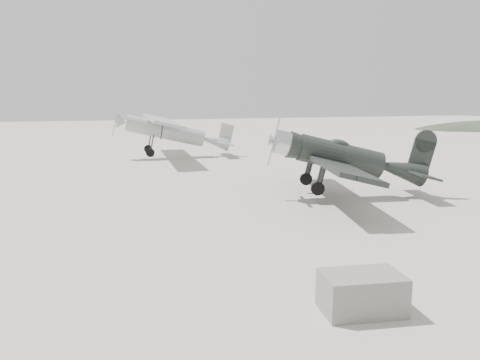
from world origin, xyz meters
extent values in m
plane|color=#A49D91|center=(0.00, 0.00, 0.00)|extent=(160.00, 160.00, 0.00)
cylinder|color=black|center=(4.67, 4.29, 1.88)|extent=(4.04, 2.04, 1.23)
cone|color=black|center=(7.50, 3.66, 1.92)|extent=(2.48, 1.61, 1.14)
cylinder|color=silver|center=(2.06, 4.88, 1.88)|extent=(1.01, 1.24, 1.09)
cone|color=silver|center=(1.54, 4.99, 1.88)|extent=(0.41, 0.55, 0.49)
cube|color=silver|center=(1.60, 4.98, 1.88)|extent=(0.09, 0.17, 2.28)
ellipsoid|color=black|center=(4.50, 4.33, 2.42)|extent=(1.07, 0.79, 0.40)
cube|color=black|center=(4.07, 4.43, 1.57)|extent=(4.10, 10.68, 0.19)
cube|color=black|center=(8.18, 3.51, 1.97)|extent=(1.75, 3.81, 0.09)
cube|color=black|center=(8.31, 3.48, 2.71)|extent=(1.05, 0.32, 1.58)
cylinder|color=black|center=(3.47, 3.35, 0.37)|extent=(0.61, 0.27, 0.60)
cylinder|color=black|center=(3.98, 5.66, 0.37)|extent=(0.61, 0.27, 0.60)
cylinder|color=#333333|center=(3.47, 3.35, 0.96)|extent=(0.12, 0.12, 1.23)
cylinder|color=#333333|center=(3.98, 5.66, 0.96)|extent=(0.12, 0.12, 1.23)
cylinder|color=black|center=(8.40, 3.46, 1.55)|extent=(0.20, 0.11, 0.19)
cylinder|color=#A0A2A5|center=(-0.92, 21.00, 2.04)|extent=(5.95, 1.50, 1.25)
cone|color=#A0A2A5|center=(3.04, 20.83, 2.04)|extent=(2.09, 1.22, 1.13)
cone|color=#A0A2A5|center=(-4.21, 21.15, 2.04)|extent=(0.73, 1.21, 1.18)
cube|color=#A0A2A5|center=(-4.66, 21.17, 2.04)|extent=(0.06, 0.16, 2.50)
cube|color=#A0A2A5|center=(-1.38, 21.02, 2.74)|extent=(2.69, 12.56, 0.20)
cube|color=#A0A2A5|center=(3.61, 20.81, 2.10)|extent=(1.19, 3.90, 0.09)
cube|color=#A0A2A5|center=(3.72, 20.80, 2.83)|extent=(1.02, 0.13, 1.47)
cylinder|color=black|center=(-1.88, 19.80, 0.31)|extent=(0.64, 0.19, 0.64)
cylinder|color=black|center=(-1.78, 22.29, 0.31)|extent=(0.64, 0.19, 0.64)
cylinder|color=#333333|center=(-1.88, 19.80, 0.96)|extent=(0.11, 0.11, 1.36)
cylinder|color=#333333|center=(-1.78, 22.29, 0.96)|extent=(0.11, 0.11, 1.36)
cylinder|color=black|center=(3.84, 20.80, 1.70)|extent=(0.21, 0.09, 0.20)
cube|color=slate|center=(-0.57, -6.28, 0.43)|extent=(1.86, 1.30, 0.86)
camera|label=1|loc=(-5.89, -14.63, 4.63)|focal=35.00mm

